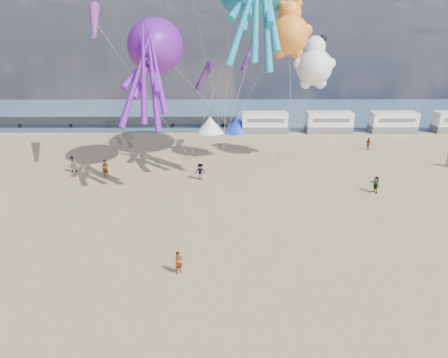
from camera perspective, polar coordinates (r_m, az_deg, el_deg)
ground at (r=22.72m, az=0.74°, el=-18.04°), size 120.00×120.00×0.00m
water at (r=74.14m, az=-0.14°, el=9.45°), size 120.00×120.00×0.00m
pier at (r=68.92m, az=-24.28°, el=7.65°), size 60.00×3.00×0.50m
motorhome_0 at (r=59.50m, az=5.79°, el=8.06°), size 6.60×2.50×3.00m
motorhome_1 at (r=61.26m, az=14.74°, el=7.85°), size 6.60×2.50×3.00m
motorhome_2 at (r=64.38m, az=23.00°, el=7.50°), size 6.60×2.50×3.00m
tent_white at (r=59.23m, az=-2.01°, el=7.80°), size 4.00×4.00×2.40m
tent_blue at (r=59.26m, az=1.90°, el=7.81°), size 4.00×4.00×2.40m
standing_person at (r=25.22m, az=-6.50°, el=-11.79°), size 0.64×0.63×1.49m
beachgoer_0 at (r=50.54m, az=29.40°, el=2.43°), size 0.56×0.67×1.57m
beachgoer_1 at (r=45.21m, az=-20.87°, el=2.00°), size 1.01×0.88×1.75m
beachgoer_2 at (r=40.13m, az=-3.41°, el=1.06°), size 0.99×0.87×1.70m
beachgoer_3 at (r=53.60m, az=19.90°, el=4.75°), size 1.12×0.87×1.53m
beachgoer_4 at (r=39.44m, az=20.84°, el=-0.74°), size 0.56×0.98×1.57m
beachgoer_5 at (r=42.51m, az=-16.59°, el=1.43°), size 1.75×0.73×1.83m
sandbag_a at (r=46.89m, az=-4.84°, el=2.95°), size 0.50×0.35×0.22m
sandbag_b at (r=49.18m, az=4.21°, el=3.80°), size 0.50×0.35×0.22m
sandbag_c at (r=47.56m, az=9.58°, el=2.98°), size 0.50×0.35×0.22m
sandbag_d at (r=49.13m, az=8.11°, el=3.63°), size 0.50×0.35×0.22m
sandbag_e at (r=51.70m, az=-0.06°, el=4.69°), size 0.50×0.35×0.22m
kite_octopus_purple at (r=41.08m, az=-9.73°, el=18.21°), size 5.30×10.72×11.88m
kite_panda at (r=44.76m, az=12.76°, el=15.30°), size 5.01×4.77×6.46m
kite_teddy_orange at (r=41.33m, az=9.33°, el=19.66°), size 5.06×4.84×6.35m
windsock_left at (r=42.08m, az=-18.04°, el=20.71°), size 3.01×7.98×7.95m
windsock_mid at (r=46.17m, az=-2.99°, el=14.32°), size 2.63×5.44×5.39m
windsock_right at (r=45.27m, az=3.56°, el=17.06°), size 2.83×5.37×5.42m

